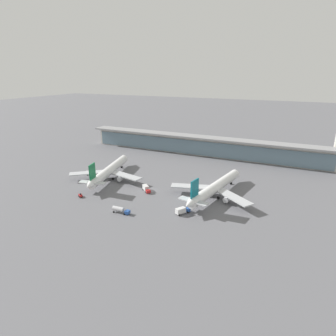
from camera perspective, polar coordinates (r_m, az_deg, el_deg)
The scene contains 9 objects.
ground_plane at distance 159.15m, azimuth -3.04°, elevation -4.54°, with size 1200.00×1200.00×0.00m, color slate.
airliner_left_stand at distance 178.90m, azimuth -11.67°, elevation -0.56°, with size 44.92×59.37×15.98m.
airliner_centre_stand at distance 151.82m, azimuth 9.29°, elevation -3.88°, with size 45.46×59.78×15.98m.
service_truck_near_nose_blue at distance 133.71m, azimuth 2.79°, elevation -8.42°, with size 5.76×7.43×3.10m.
service_truck_under_wing_blue at distance 136.03m, azimuth -9.46°, elevation -8.16°, with size 8.68×2.77×2.95m.
service_truck_mid_apron_red at distance 157.83m, azimuth -17.00°, elevation -5.23°, with size 3.32×3.04×2.05m.
service_truck_by_tail_red at distance 158.27m, azimuth -4.36°, elevation -4.04°, with size 7.01×6.54×3.10m.
service_truck_on_taxiway_yellow at distance 188.02m, azimuth -14.82°, elevation -0.93°, with size 8.88×4.06×2.95m.
terminal_building at distance 227.80m, azimuth 6.60°, elevation 4.53°, with size 193.55×12.80×15.20m.
Camera 1 is at (69.93, -128.87, 61.91)m, focal length 30.68 mm.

